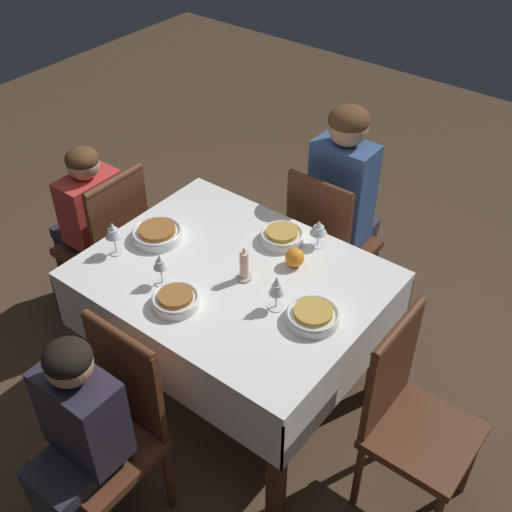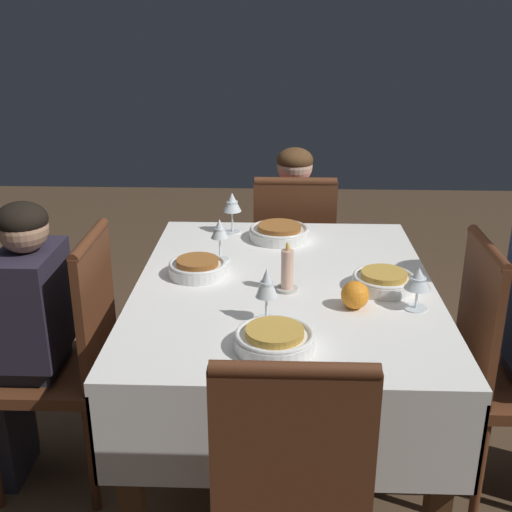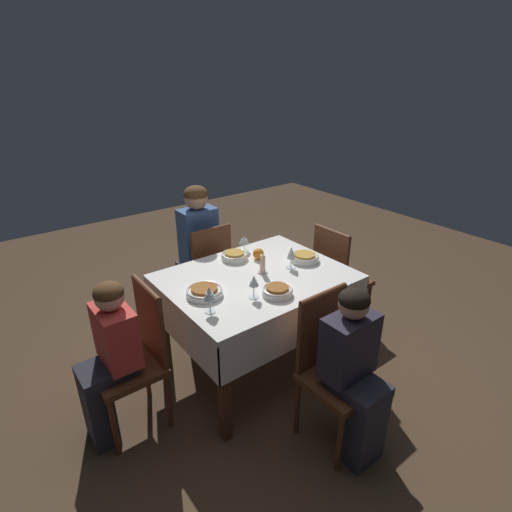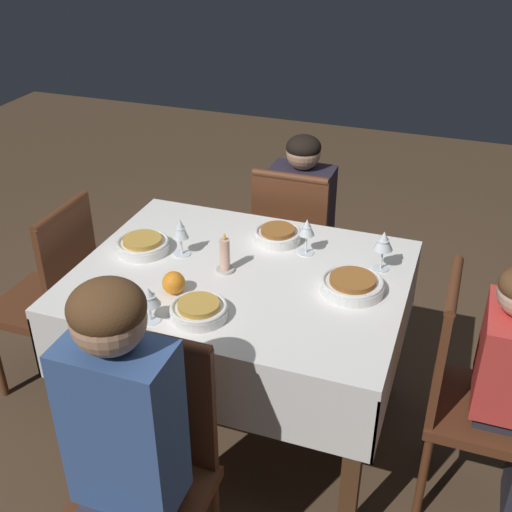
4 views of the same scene
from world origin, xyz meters
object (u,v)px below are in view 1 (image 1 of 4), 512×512
chair_east (110,241)px  chair_west (410,414)px  person_child_red (87,222)px  wine_glass_south (319,228)px  bowl_south (282,236)px  wine_glass_west (277,287)px  bowl_north (176,300)px  orange_fruit (295,258)px  bowl_east (157,233)px  chair_north (111,427)px  wine_glass_east (113,231)px  chair_south (327,242)px  dining_table (233,292)px  person_child_dark (75,446)px  bowl_west (313,316)px  person_adult_denim (345,200)px  candle_centerpiece (244,267)px  wine_glass_north (160,263)px

chair_east → chair_west: (-1.72, 0.03, 0.00)m
person_child_red → wine_glass_south: 1.28m
bowl_south → wine_glass_west: 0.43m
bowl_south → bowl_north: same height
bowl_north → orange_fruit: orange_fruit is taller
chair_west → bowl_east: size_ratio=4.11×
chair_north → bowl_east: chair_north is taller
chair_north → person_child_red: size_ratio=0.92×
wine_glass_east → bowl_south: bearing=-135.6°
chair_south → chair_north: same height
dining_table → bowl_east: size_ratio=5.36×
chair_west → bowl_south: (0.82, -0.29, 0.30)m
chair_north → bowl_south: bearing=88.1°
chair_south → chair_west: size_ratio=1.00×
person_child_dark → bowl_east: person_child_dark is taller
chair_south → bowl_west: size_ratio=4.46×
person_child_dark → bowl_north: size_ratio=5.42×
dining_table → wine_glass_south: wine_glass_south is taller
chair_east → person_adult_denim: (-0.89, -0.82, 0.18)m
dining_table → wine_glass_west: 0.35m
chair_east → candle_centerpiece: bearing=87.4°
chair_north → person_adult_denim: (-0.03, -1.59, 0.18)m
candle_centerpiece → person_child_red: bearing=-2.2°
person_adult_denim → person_child_red: (1.05, 0.82, -0.13)m
person_adult_denim → bowl_north: size_ratio=6.41×
bowl_north → wine_glass_north: bearing=-24.3°
person_child_red → wine_glass_west: 1.33m
wine_glass_east → bowl_north: (-0.43, 0.08, -0.09)m
wine_glass_east → bowl_west: size_ratio=0.77×
bowl_south → wine_glass_south: 0.17m
chair_south → bowl_north: chair_south is taller
wine_glass_north → wine_glass_west: (-0.45, -0.17, 0.00)m
bowl_south → candle_centerpiece: (-0.03, 0.30, 0.03)m
chair_west → wine_glass_north: size_ratio=6.23×
wine_glass_west → chair_north: bearing=68.3°
dining_table → bowl_west: bowl_west is taller
orange_fruit → wine_glass_south: bearing=-90.0°
wine_glass_east → dining_table: bearing=-157.5°
chair_north → wine_glass_north: bearing=110.4°
bowl_east → orange_fruit: bearing=-159.5°
person_adult_denim → wine_glass_west: person_adult_denim is taller
person_child_dark → wine_glass_east: bearing=125.3°
bowl_south → orange_fruit: 0.18m
candle_centerpiece → orange_fruit: bearing=-120.5°
chair_north → person_child_red: bearing=142.9°
person_child_dark → bowl_south: 1.21m
chair_east → bowl_west: 1.32m
orange_fruit → bowl_north: bearing=64.9°
wine_glass_south → wine_glass_east: (0.66, 0.58, 0.03)m
person_child_red → candle_centerpiece: size_ratio=6.37×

